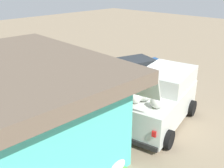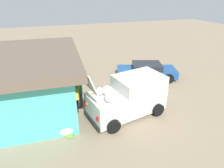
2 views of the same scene
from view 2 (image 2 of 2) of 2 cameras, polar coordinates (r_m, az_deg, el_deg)
ground_plane at (r=12.56m, az=6.30°, el=-1.91°), size 60.00×60.00×0.00m
storefront_bar at (r=10.81m, az=-22.45°, el=0.97°), size 7.10×5.09×3.12m
delivery_van at (r=9.78m, az=5.12°, el=-3.75°), size 2.83×4.63×2.99m
parked_sedan at (r=14.37m, az=10.45°, el=3.98°), size 3.17×4.69×1.15m
vendor_standing at (r=10.56m, az=-10.18°, el=-2.31°), size 0.48×0.48×1.58m
customer_bending at (r=9.45m, az=-6.25°, el=-5.72°), size 0.60×0.69×1.51m
unloaded_banana_pile at (r=9.01m, az=-13.86°, el=-13.47°), size 0.79×0.87×0.50m
paint_bucket at (r=13.63m, az=-11.45°, el=0.95°), size 0.31×0.31×0.38m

